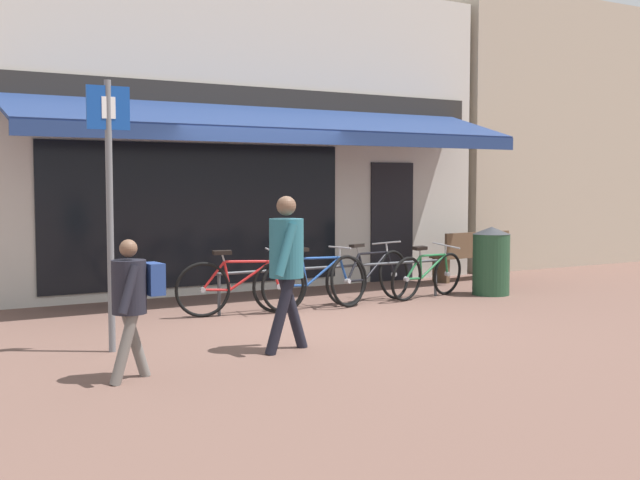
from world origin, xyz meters
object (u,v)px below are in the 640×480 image
pedestrian_adult (286,257)px  pedestrian_child (132,293)px  bicycle_blue (316,281)px  bicycle_black (371,276)px  bicycle_green (427,275)px  park_bench (472,254)px  litter_bin (491,261)px  bicycle_red (241,286)px  parking_sign (109,189)px

pedestrian_adult → pedestrian_child: 1.80m
bicycle_blue → bicycle_black: 1.01m
bicycle_green → park_bench: (2.14, 1.42, 0.10)m
pedestrian_child → litter_bin: (6.48, 2.48, -0.24)m
park_bench → bicycle_green: bearing=-152.0°
bicycle_red → bicycle_green: bearing=11.9°
parking_sign → pedestrian_child: bearing=-98.0°
bicycle_green → parking_sign: (-5.21, -1.40, 1.32)m
bicycle_red → pedestrian_child: pedestrian_child is taller
park_bench → parking_sign: bearing=-164.6°
bicycle_red → park_bench: bicycle_red is taller
pedestrian_child → park_bench: 8.57m
bicycle_blue → parking_sign: parking_sign is taller
bicycle_green → pedestrian_child: size_ratio=1.30×
bicycle_red → pedestrian_adult: pedestrian_adult is taller
bicycle_red → parking_sign: bearing=-135.0°
parking_sign → park_bench: size_ratio=1.70×
pedestrian_adult → bicycle_green: bearing=-142.4°
bicycle_red → bicycle_green: (3.10, 0.01, -0.03)m
bicycle_black → litter_bin: size_ratio=1.68×
pedestrian_adult → bicycle_black: bearing=-133.1°
parking_sign → litter_bin: bearing=10.8°
parking_sign → park_bench: 7.96m
bicycle_green → park_bench: park_bench is taller
pedestrian_adult → pedestrian_child: size_ratio=1.29×
pedestrian_adult → parking_sign: bearing=-24.0°
pedestrian_adult → litter_bin: size_ratio=1.53×
parking_sign → park_bench: (7.35, 2.82, -1.22)m
bicycle_red → parking_sign: parking_sign is taller
bicycle_blue → parking_sign: (-3.23, -1.35, 1.30)m
pedestrian_child → litter_bin: size_ratio=1.19×
litter_bin → parking_sign: size_ratio=0.38×
bicycle_green → pedestrian_adult: bearing=-161.3°
bicycle_blue → bicycle_black: bearing=3.0°
bicycle_blue → park_bench: park_bench is taller
bicycle_green → bicycle_red: bearing=166.8°
bicycle_black → parking_sign: (-4.23, -1.46, 1.29)m
bicycle_black → bicycle_green: bicycle_black is taller
bicycle_blue → bicycle_black: size_ratio=0.98×
pedestrian_child → park_bench: size_ratio=0.77×
bicycle_green → park_bench: 2.57m
bicycle_blue → litter_bin: size_ratio=1.65×
litter_bin → bicycle_red: bearing=177.5°
bicycle_red → bicycle_black: (2.12, 0.07, 0.00)m
pedestrian_adult → parking_sign: (-1.57, 0.89, 0.70)m
pedestrian_adult → litter_bin: pedestrian_adult is taller
bicycle_red → bicycle_green: bicycle_red is taller
parking_sign → bicycle_blue: bearing=22.7°
bicycle_red → bicycle_blue: bicycle_red is taller
bicycle_red → bicycle_blue: 1.12m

